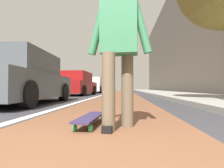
# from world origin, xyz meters

# --- Properties ---
(ground_plane) EXTENTS (80.00, 80.00, 0.00)m
(ground_plane) POSITION_xyz_m (10.00, 0.00, 0.00)
(ground_plane) COLOR #38383D
(bike_lane_paint) EXTENTS (56.00, 2.14, 0.00)m
(bike_lane_paint) POSITION_xyz_m (24.00, 0.00, 0.00)
(bike_lane_paint) COLOR brown
(bike_lane_paint) RESTS_ON ground
(lane_stripe_white) EXTENTS (52.00, 0.16, 0.01)m
(lane_stripe_white) POSITION_xyz_m (20.00, 1.22, 0.00)
(lane_stripe_white) COLOR silver
(lane_stripe_white) RESTS_ON ground
(sidewalk_curb) EXTENTS (52.00, 3.20, 0.13)m
(sidewalk_curb) POSITION_xyz_m (18.00, -3.45, 0.07)
(sidewalk_curb) COLOR #9E9B93
(sidewalk_curb) RESTS_ON ground
(building_facade) EXTENTS (40.00, 1.20, 12.27)m
(building_facade) POSITION_xyz_m (22.00, -6.29, 6.13)
(building_facade) COLOR #635B51
(building_facade) RESTS_ON ground
(skateboard) EXTENTS (0.85, 0.26, 0.11)m
(skateboard) POSITION_xyz_m (1.52, 0.13, 0.09)
(skateboard) COLOR green
(skateboard) RESTS_ON ground
(skater_person) EXTENTS (0.45, 0.72, 1.64)m
(skater_person) POSITION_xyz_m (1.37, -0.21, 0.94)
(skater_person) COLOR brown
(skater_person) RESTS_ON ground
(parked_car_near) EXTENTS (4.26, 2.13, 1.47)m
(parked_car_near) POSITION_xyz_m (4.40, 2.76, 0.70)
(parked_car_near) COLOR #4C5156
(parked_car_near) RESTS_ON ground
(parked_car_mid) EXTENTS (4.41, 2.14, 1.47)m
(parked_car_mid) POSITION_xyz_m (10.87, 2.92, 0.70)
(parked_car_mid) COLOR maroon
(parked_car_mid) RESTS_ON ground
(parked_car_far) EXTENTS (4.65, 2.11, 1.48)m
(parked_car_far) POSITION_xyz_m (17.06, 2.95, 0.71)
(parked_car_far) COLOR silver
(parked_car_far) RESTS_ON ground
(parked_car_end) EXTENTS (4.25, 1.94, 1.47)m
(parked_car_end) POSITION_xyz_m (24.04, 2.92, 0.70)
(parked_car_end) COLOR navy
(parked_car_end) RESTS_ON ground
(traffic_light) EXTENTS (0.33, 0.28, 4.72)m
(traffic_light) POSITION_xyz_m (18.18, 1.62, 3.23)
(traffic_light) COLOR #2D2D2D
(traffic_light) RESTS_ON ground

